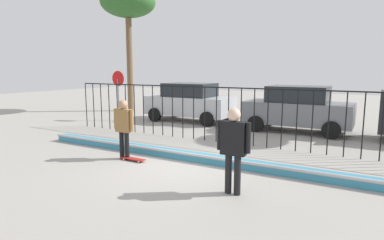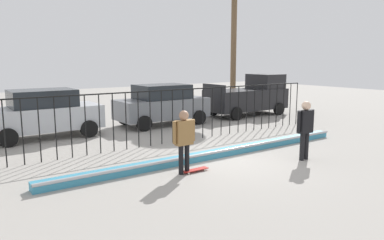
# 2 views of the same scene
# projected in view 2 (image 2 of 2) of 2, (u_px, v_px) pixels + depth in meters

# --- Properties ---
(ground_plane) EXTENTS (60.00, 60.00, 0.00)m
(ground_plane) POSITION_uv_depth(u_px,v_px,m) (226.00, 161.00, 11.21)
(ground_plane) COLOR #9E9991
(bowl_coping_ledge) EXTENTS (11.00, 0.40, 0.27)m
(bowl_coping_ledge) POSITION_uv_depth(u_px,v_px,m) (216.00, 153.00, 11.59)
(bowl_coping_ledge) COLOR teal
(bowl_coping_ledge) RESTS_ON ground
(perimeter_fence) EXTENTS (14.04, 0.04, 1.97)m
(perimeter_fence) POSITION_uv_depth(u_px,v_px,m) (172.00, 110.00, 13.49)
(perimeter_fence) COLOR black
(perimeter_fence) RESTS_ON ground
(skateboarder) EXTENTS (0.70, 0.26, 1.73)m
(skateboarder) POSITION_uv_depth(u_px,v_px,m) (184.00, 136.00, 9.76)
(skateboarder) COLOR black
(skateboarder) RESTS_ON ground
(skateboard) EXTENTS (0.80, 0.20, 0.07)m
(skateboard) POSITION_uv_depth(u_px,v_px,m) (195.00, 170.00, 10.08)
(skateboard) COLOR #A51E19
(skateboard) RESTS_ON ground
(camera_operator) EXTENTS (0.73, 0.28, 1.82)m
(camera_operator) POSITION_uv_depth(u_px,v_px,m) (305.00, 125.00, 11.13)
(camera_operator) COLOR black
(camera_operator) RESTS_ON ground
(parked_car_silver) EXTENTS (4.30, 2.12, 1.90)m
(parked_car_silver) POSITION_uv_depth(u_px,v_px,m) (43.00, 113.00, 14.37)
(parked_car_silver) COLOR #B7BABF
(parked_car_silver) RESTS_ON ground
(parked_car_gray) EXTENTS (4.30, 2.12, 1.90)m
(parked_car_gray) POSITION_uv_depth(u_px,v_px,m) (162.00, 104.00, 17.24)
(parked_car_gray) COLOR slate
(parked_car_gray) RESTS_ON ground
(pickup_truck) EXTENTS (4.70, 2.12, 2.24)m
(pickup_truck) POSITION_uv_depth(u_px,v_px,m) (249.00, 96.00, 20.29)
(pickup_truck) COLOR black
(pickup_truck) RESTS_ON ground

